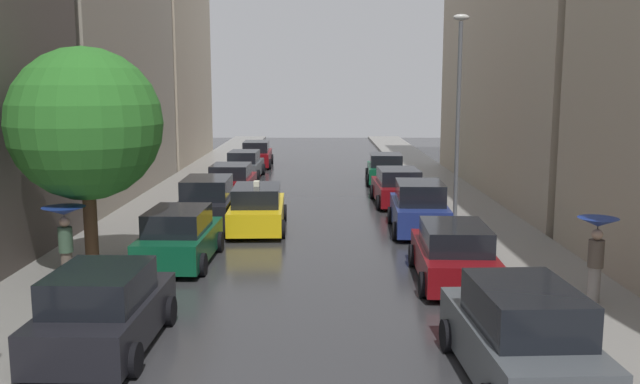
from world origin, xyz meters
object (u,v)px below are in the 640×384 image
lamp_post_right (461,103)px  taxi_midroad (259,209)px  parked_car_left_fifth (247,165)px  parked_car_right_nearest (522,338)px  parked_car_left_second (182,238)px  pedestrian_foreground (599,243)px  parked_car_right_fourth (400,187)px  parked_car_left_fourth (234,182)px  parked_car_right_second (456,255)px  parked_car_right_third (421,209)px  parked_car_left_sixth (259,155)px  parked_car_right_fifth (388,169)px  parked_car_left_third (210,203)px  street_tree_left (88,124)px  parked_car_left_nearest (106,311)px  pedestrian_near_tree (67,227)px

lamp_post_right → taxi_midroad: bearing=-166.6°
parked_car_left_fifth → parked_car_right_nearest: bearing=-162.2°
parked_car_left_second → pedestrian_foreground: size_ratio=2.09×
parked_car_right_fourth → parked_car_left_fourth: bearing=74.9°
parked_car_right_second → parked_car_right_third: parked_car_right_third is taller
parked_car_left_sixth → parked_car_right_fifth: parked_car_left_sixth is taller
parked_car_left_third → street_tree_left: street_tree_left is taller
parked_car_left_third → parked_car_right_second: (7.74, -7.41, -0.09)m
parked_car_right_second → parked_car_right_third: (-0.04, 6.15, 0.10)m
parked_car_left_nearest → parked_car_right_second: bearing=-57.9°
street_tree_left → parked_car_left_third: bearing=74.7°
parked_car_left_fourth → taxi_midroad: bearing=-164.4°
parked_car_left_nearest → parked_car_right_fifth: size_ratio=1.00×
parked_car_right_third → parked_car_right_fifth: (-0.03, 12.09, -0.10)m
parked_car_right_second → lamp_post_right: 9.30m
parked_car_left_third → parked_car_right_third: (7.71, -1.26, 0.01)m
parked_car_left_third → taxi_midroad: bearing=-115.1°
parked_car_left_second → parked_car_left_sixth: size_ratio=0.95×
parked_car_right_fifth → taxi_midroad: 13.03m
parked_car_left_sixth → parked_car_right_fourth: bearing=-152.7°
lamp_post_right → parked_car_left_fourth: bearing=150.3°
parked_car_left_sixth → parked_car_right_fourth: parked_car_left_sixth is taller
parked_car_left_nearest → parked_car_right_nearest: parked_car_right_nearest is taller
parked_car_right_second → pedestrian_near_tree: size_ratio=2.24×
lamp_post_right → parked_car_right_third: bearing=-128.3°
parked_car_right_fifth → parked_car_right_fourth: bearing=-178.1°
parked_car_left_third → parked_car_left_fourth: parked_car_left_third is taller
parked_car_right_third → parked_car_left_fourth: bearing=47.9°
parked_car_left_nearest → street_tree_left: size_ratio=0.68×
parked_car_left_nearest → parked_car_left_second: bearing=-0.2°
parked_car_right_second → parked_car_left_fourth: bearing=31.7°
parked_car_left_sixth → parked_car_left_second: bearing=178.6°
parked_car_left_sixth → parked_car_left_fifth: bearing=176.8°
parked_car_left_third → parked_car_right_fifth: (7.67, 10.84, -0.09)m
parked_car_left_third → pedestrian_foreground: size_ratio=2.26×
parked_car_left_third → pedestrian_foreground: pedestrian_foreground is taller
parked_car_left_sixth → street_tree_left: size_ratio=0.73×
parked_car_right_fourth → parked_car_right_fifth: bearing=-1.8°
parked_car_left_nearest → parked_car_right_fifth: bearing=-17.4°
street_tree_left → pedestrian_foreground: bearing=-10.6°
parked_car_left_nearest → parked_car_right_third: size_ratio=0.95×
parked_car_right_fifth → parked_car_left_nearest: bearing=163.9°
parked_car_left_second → pedestrian_near_tree: pedestrian_near_tree is taller
taxi_midroad → parked_car_left_second: bearing=156.6°
parked_car_left_nearest → parked_car_right_nearest: (7.79, -1.58, 0.06)m
parked_car_left_second → parked_car_left_fourth: (-0.00, 11.81, -0.04)m
parked_car_left_fifth → parked_car_right_fourth: bearing=-136.2°
parked_car_right_fifth → pedestrian_foreground: 20.59m
parked_car_left_nearest → pedestrian_foreground: size_ratio=2.04×
parked_car_left_fifth → lamp_post_right: (9.47, -11.85, 3.79)m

